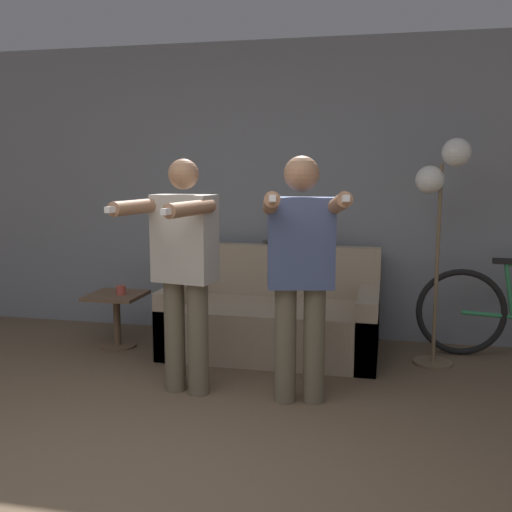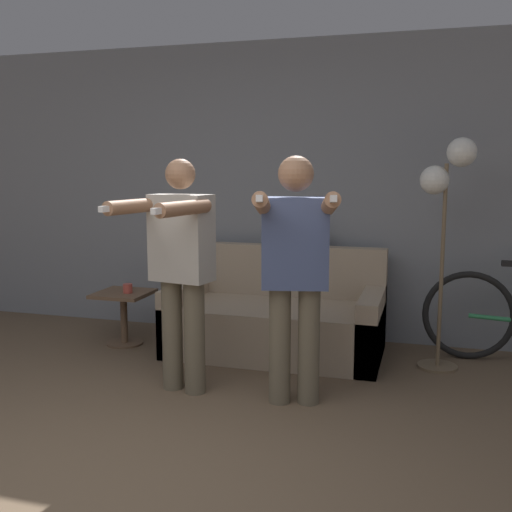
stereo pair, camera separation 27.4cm
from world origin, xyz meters
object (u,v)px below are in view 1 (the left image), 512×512
(floor_lamp, at_px, (442,189))
(side_table, at_px, (117,309))
(person_right, at_px, (301,263))
(cat, at_px, (298,236))
(cup, at_px, (121,290))
(person_left, at_px, (183,262))
(couch, at_px, (273,320))

(floor_lamp, distance_m, side_table, 2.79)
(person_right, xyz_separation_m, cat, (-0.23, 1.36, 0.01))
(person_right, xyz_separation_m, floor_lamp, (0.91, 0.99, 0.43))
(cat, distance_m, cup, 1.55)
(person_left, bearing_deg, couch, 79.35)
(cat, bearing_deg, person_right, -80.45)
(person_right, distance_m, cat, 1.38)
(person_left, xyz_separation_m, cup, (-0.86, 0.85, -0.40))
(floor_lamp, relative_size, side_table, 3.77)
(couch, bearing_deg, cup, -171.95)
(side_table, bearing_deg, cup, -22.37)
(side_table, height_order, cup, cup)
(floor_lamp, xyz_separation_m, side_table, (-2.60, -0.12, -1.02))
(floor_lamp, bearing_deg, person_right, -132.47)
(cup, bearing_deg, person_right, -27.52)
(person_right, height_order, side_table, person_right)
(couch, distance_m, person_left, 1.27)
(couch, xyz_separation_m, floor_lamp, (1.28, -0.04, 1.08))
(person_left, relative_size, floor_lamp, 0.91)
(person_right, bearing_deg, side_table, 139.85)
(couch, relative_size, floor_lamp, 0.99)
(couch, relative_size, side_table, 3.73)
(couch, height_order, person_left, person_left)
(cat, bearing_deg, side_table, -161.69)
(cat, bearing_deg, couch, -114.31)
(couch, height_order, floor_lamp, floor_lamp)
(side_table, bearing_deg, floor_lamp, 2.54)
(person_left, relative_size, cup, 19.84)
(cup, bearing_deg, cat, 19.86)
(cat, relative_size, cup, 6.51)
(couch, relative_size, person_right, 1.08)
(couch, xyz_separation_m, side_table, (-1.31, -0.15, 0.06))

